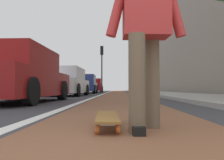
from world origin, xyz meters
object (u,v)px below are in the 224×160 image
skateboard (107,118)px  parked_car_mid (65,83)px  skater_person (145,24)px  parked_car_end (94,86)px  parked_car_far (85,84)px  traffic_light (102,61)px  parked_car_near (18,77)px

skateboard → parked_car_mid: bearing=15.5°
skater_person → parked_car_end: skater_person is taller
parked_car_mid → parked_car_end: (12.74, -0.22, 0.00)m
skater_person → parked_car_far: 16.13m
parked_car_mid → traffic_light: traffic_light is taller
parked_car_near → skateboard: bearing=-146.1°
parked_car_near → traffic_light: bearing=-5.3°
skater_person → parked_car_end: 22.64m
traffic_light → skater_person: bearing=-174.9°
skateboard → skater_person: bearing=-113.4°
skateboard → parked_car_end: bearing=6.2°
parked_car_mid → parked_car_far: parked_car_far is taller
skater_person → parked_car_near: 5.02m
parked_car_mid → parked_car_far: size_ratio=1.05×
skater_person → parked_car_far: size_ratio=0.39×
parked_car_mid → parked_car_end: parked_car_end is taller
parked_car_far → skater_person: bearing=-169.7°
parked_car_mid → parked_car_end: bearing=-1.0°
skateboard → parked_car_far: size_ratio=0.20×
parked_car_near → parked_car_end: size_ratio=0.96×
parked_car_mid → traffic_light: 8.99m
traffic_light → parked_car_far: bearing=153.4°
skater_person → parked_car_end: (22.47, 2.78, -0.23)m
parked_car_far → traffic_light: 3.56m
skateboard → parked_car_end: (22.32, 2.43, 0.61)m
skateboard → traffic_light: bearing=4.1°
parked_car_end → traffic_light: 4.86m
skater_person → traffic_light: traffic_light is taller
skateboard → parked_car_end: size_ratio=0.19×
parked_car_near → parked_car_far: parked_car_far is taller
parked_car_far → skateboard: bearing=-170.8°
parked_car_end → traffic_light: bearing=-164.8°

